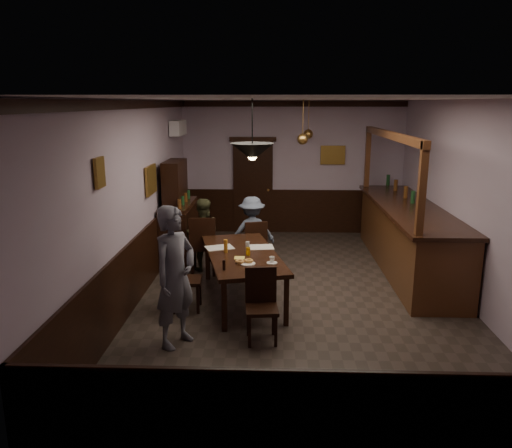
{
  "coord_description": "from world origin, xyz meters",
  "views": [
    {
      "loc": [
        -0.4,
        -7.35,
        2.95
      ],
      "look_at": [
        -0.68,
        0.02,
        1.15
      ],
      "focal_mm": 35.0,
      "sensor_mm": 36.0,
      "label": 1
    }
  ],
  "objects_px": {
    "dining_table": "(242,257)",
    "pendant_iron": "(252,152)",
    "person_standing": "(175,277)",
    "person_seated_right": "(252,232)",
    "soda_can": "(248,251)",
    "pendant_brass_mid": "(303,139)",
    "chair_side": "(181,275)",
    "chair_far_right": "(255,244)",
    "sideboard": "(178,221)",
    "pendant_brass_far": "(308,134)",
    "person_seated_left": "(202,235)",
    "chair_near": "(261,301)",
    "bar_counter": "(407,236)",
    "chair_far_left": "(203,243)",
    "coffee_cup": "(272,259)"
  },
  "relations": [
    {
      "from": "chair_far_left",
      "to": "bar_counter",
      "type": "xyz_separation_m",
      "value": [
        3.63,
        0.47,
        0.05
      ]
    },
    {
      "from": "pendant_brass_mid",
      "to": "pendant_brass_far",
      "type": "distance_m",
      "value": 1.53
    },
    {
      "from": "chair_far_left",
      "to": "bar_counter",
      "type": "relative_size",
      "value": 0.24
    },
    {
      "from": "person_standing",
      "to": "pendant_brass_far",
      "type": "height_order",
      "value": "pendant_brass_far"
    },
    {
      "from": "pendant_iron",
      "to": "chair_side",
      "type": "bearing_deg",
      "value": 160.19
    },
    {
      "from": "dining_table",
      "to": "sideboard",
      "type": "relative_size",
      "value": 1.24
    },
    {
      "from": "person_standing",
      "to": "person_seated_right",
      "type": "xyz_separation_m",
      "value": [
        0.79,
        3.08,
        -0.23
      ]
    },
    {
      "from": "chair_far_right",
      "to": "pendant_brass_far",
      "type": "distance_m",
      "value": 3.05
    },
    {
      "from": "pendant_brass_mid",
      "to": "chair_side",
      "type": "bearing_deg",
      "value": -126.67
    },
    {
      "from": "coffee_cup",
      "to": "dining_table",
      "type": "bearing_deg",
      "value": 121.11
    },
    {
      "from": "person_standing",
      "to": "pendant_brass_far",
      "type": "distance_m",
      "value": 5.57
    },
    {
      "from": "person_standing",
      "to": "bar_counter",
      "type": "bearing_deg",
      "value": -18.09
    },
    {
      "from": "chair_far_right",
      "to": "chair_side",
      "type": "xyz_separation_m",
      "value": [
        -0.99,
        -1.74,
        0.01
      ]
    },
    {
      "from": "person_seated_right",
      "to": "soda_can",
      "type": "distance_m",
      "value": 1.73
    },
    {
      "from": "chair_near",
      "to": "pendant_brass_mid",
      "type": "height_order",
      "value": "pendant_brass_mid"
    },
    {
      "from": "chair_near",
      "to": "chair_side",
      "type": "xyz_separation_m",
      "value": [
        -1.18,
        0.88,
        0.01
      ]
    },
    {
      "from": "sideboard",
      "to": "bar_counter",
      "type": "xyz_separation_m",
      "value": [
        4.2,
        -0.32,
        -0.15
      ]
    },
    {
      "from": "soda_can",
      "to": "pendant_brass_far",
      "type": "relative_size",
      "value": 0.15
    },
    {
      "from": "chair_far_left",
      "to": "chair_far_right",
      "type": "xyz_separation_m",
      "value": [
        0.89,
        0.23,
        -0.07
      ]
    },
    {
      "from": "pendant_brass_mid",
      "to": "person_standing",
      "type": "bearing_deg",
      "value": -115.77
    },
    {
      "from": "dining_table",
      "to": "sideboard",
      "type": "height_order",
      "value": "sideboard"
    },
    {
      "from": "person_standing",
      "to": "sideboard",
      "type": "xyz_separation_m",
      "value": [
        -0.61,
        3.38,
        -0.12
      ]
    },
    {
      "from": "person_seated_left",
      "to": "pendant_iron",
      "type": "distance_m",
      "value": 2.93
    },
    {
      "from": "soda_can",
      "to": "dining_table",
      "type": "bearing_deg",
      "value": 129.8
    },
    {
      "from": "chair_near",
      "to": "chair_side",
      "type": "distance_m",
      "value": 1.47
    },
    {
      "from": "chair_far_left",
      "to": "person_seated_left",
      "type": "bearing_deg",
      "value": -81.96
    },
    {
      "from": "chair_far_right",
      "to": "person_seated_right",
      "type": "distance_m",
      "value": 0.31
    },
    {
      "from": "sideboard",
      "to": "chair_far_right",
      "type": "bearing_deg",
      "value": -21.18
    },
    {
      "from": "chair_near",
      "to": "bar_counter",
      "type": "xyz_separation_m",
      "value": [
        2.55,
        2.87,
        0.11
      ]
    },
    {
      "from": "dining_table",
      "to": "chair_far_right",
      "type": "distance_m",
      "value": 1.36
    },
    {
      "from": "dining_table",
      "to": "chair_side",
      "type": "bearing_deg",
      "value": -154.95
    },
    {
      "from": "chair_far_right",
      "to": "soda_can",
      "type": "height_order",
      "value": "chair_far_right"
    },
    {
      "from": "dining_table",
      "to": "soda_can",
      "type": "bearing_deg",
      "value": -50.2
    },
    {
      "from": "coffee_cup",
      "to": "pendant_iron",
      "type": "xyz_separation_m",
      "value": [
        -0.26,
        -0.32,
        1.54
      ]
    },
    {
      "from": "dining_table",
      "to": "pendant_iron",
      "type": "distance_m",
      "value": 1.84
    },
    {
      "from": "pendant_brass_far",
      "to": "chair_side",
      "type": "bearing_deg",
      "value": -117.1
    },
    {
      "from": "pendant_brass_mid",
      "to": "coffee_cup",
      "type": "bearing_deg",
      "value": -101.91
    },
    {
      "from": "chair_far_left",
      "to": "bar_counter",
      "type": "bearing_deg",
      "value": -174.8
    },
    {
      "from": "person_seated_left",
      "to": "bar_counter",
      "type": "xyz_separation_m",
      "value": [
        3.68,
        0.19,
        -0.03
      ]
    },
    {
      "from": "person_standing",
      "to": "chair_far_right",
      "type": "bearing_deg",
      "value": 14.55
    },
    {
      "from": "pendant_iron",
      "to": "person_seated_left",
      "type": "bearing_deg",
      "value": 114.54
    },
    {
      "from": "person_standing",
      "to": "person_seated_right",
      "type": "distance_m",
      "value": 3.18
    },
    {
      "from": "dining_table",
      "to": "pendant_brass_far",
      "type": "bearing_deg",
      "value": 71.75
    },
    {
      "from": "chair_far_right",
      "to": "pendant_brass_mid",
      "type": "height_order",
      "value": "pendant_brass_mid"
    },
    {
      "from": "chair_near",
      "to": "pendant_brass_far",
      "type": "distance_m",
      "value": 5.25
    },
    {
      "from": "soda_can",
      "to": "person_standing",
      "type": "bearing_deg",
      "value": -121.23
    },
    {
      "from": "sideboard",
      "to": "bar_counter",
      "type": "height_order",
      "value": "bar_counter"
    },
    {
      "from": "pendant_iron",
      "to": "chair_far_left",
      "type": "bearing_deg",
      "value": 116.45
    },
    {
      "from": "dining_table",
      "to": "soda_can",
      "type": "height_order",
      "value": "soda_can"
    },
    {
      "from": "soda_can",
      "to": "sideboard",
      "type": "xyz_separation_m",
      "value": [
        -1.42,
        2.03,
        -0.04
      ]
    }
  ]
}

